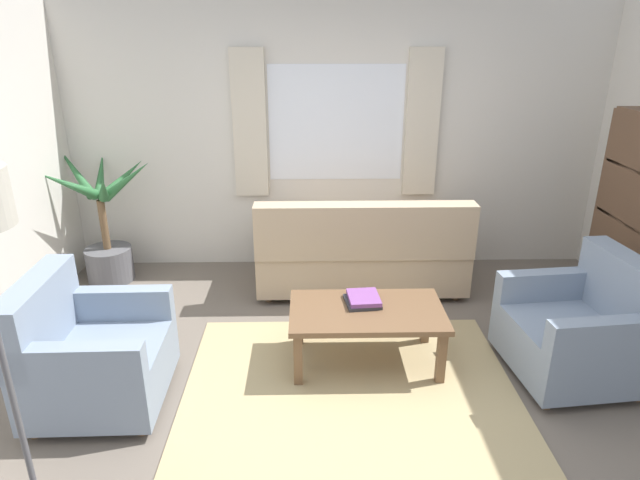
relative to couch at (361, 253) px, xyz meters
name	(u,v)px	position (x,y,z in m)	size (l,w,h in m)	color
ground_plane	(350,390)	(-0.21, -1.54, -0.37)	(6.24, 6.24, 0.00)	#6B6056
wall_back	(336,138)	(-0.21, 0.72, 0.93)	(5.32, 0.12, 2.60)	silver
window_with_curtains	(336,124)	(-0.21, 0.64, 1.08)	(1.98, 0.07, 1.40)	white
area_rug	(350,389)	(-0.21, -1.54, -0.36)	(2.25, 1.82, 0.01)	tan
couch	(361,253)	(0.00, 0.00, 0.00)	(1.90, 0.82, 0.92)	tan
armchair_left	(90,354)	(-1.90, -1.61, -0.01)	(0.83, 0.85, 0.88)	gray
armchair_right	(581,330)	(1.40, -1.38, -0.01)	(0.90, 0.92, 0.88)	gray
coffee_table	(367,316)	(-0.07, -1.21, 0.01)	(1.10, 0.64, 0.44)	brown
book_stack_on_table	(363,300)	(-0.09, -1.11, 0.10)	(0.27, 0.29, 0.06)	#2D2D33
potted_plant	(105,234)	(-2.43, 0.26, 0.11)	(1.08, 0.99, 1.30)	#56565B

